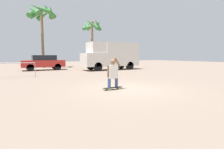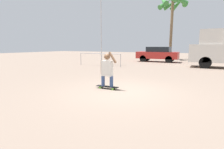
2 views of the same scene
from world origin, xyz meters
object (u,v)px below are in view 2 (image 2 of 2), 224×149
(flagpole, at_px, (102,20))
(palm_tree_center_background, at_px, (173,4))
(parked_car_red, at_px, (158,54))
(skateboard, at_px, (107,87))
(person_skateboarder, at_px, (107,68))

(flagpole, bearing_deg, palm_tree_center_background, 63.97)
(parked_car_red, bearing_deg, flagpole, -127.79)
(skateboard, distance_m, flagpole, 10.23)
(skateboard, xyz_separation_m, flagpole, (-5.02, 8.01, 3.91))
(skateboard, relative_size, flagpole, 0.13)
(skateboard, bearing_deg, flagpole, 122.04)
(skateboard, relative_size, parked_car_red, 0.22)
(person_skateboarder, relative_size, parked_car_red, 0.32)
(palm_tree_center_background, height_order, flagpole, palm_tree_center_background)
(person_skateboarder, bearing_deg, skateboard, -0.00)
(person_skateboarder, bearing_deg, palm_tree_center_background, 91.57)
(person_skateboarder, distance_m, palm_tree_center_background, 18.30)
(skateboard, bearing_deg, person_skateboarder, 180.00)
(flagpole, bearing_deg, person_skateboarder, -57.96)
(person_skateboarder, distance_m, flagpole, 9.97)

